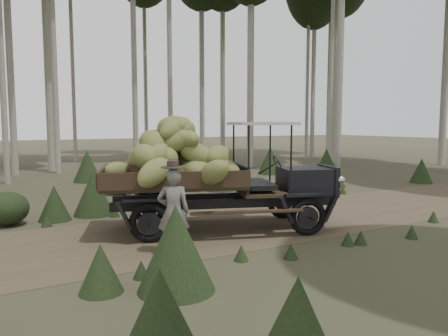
# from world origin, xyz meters

# --- Properties ---
(ground) EXTENTS (120.00, 120.00, 0.00)m
(ground) POSITION_xyz_m (0.00, 0.00, 0.00)
(ground) COLOR #473D2B
(ground) RESTS_ON ground
(dirt_track) EXTENTS (70.00, 4.00, 0.01)m
(dirt_track) POSITION_xyz_m (0.00, 0.00, 0.00)
(dirt_track) COLOR brown
(dirt_track) RESTS_ON ground
(banana_truck) EXTENTS (5.67, 3.53, 2.70)m
(banana_truck) POSITION_xyz_m (-2.63, -0.09, 1.60)
(banana_truck) COLOR black
(banana_truck) RESTS_ON ground
(farmer) EXTENTS (0.71, 0.61, 1.78)m
(farmer) POSITION_xyz_m (-3.86, -1.46, 0.84)
(farmer) COLOR #615F58
(farmer) RESTS_ON ground
(undergrowth) EXTENTS (23.99, 24.49, 1.37)m
(undergrowth) POSITION_xyz_m (-1.40, 1.21, 0.56)
(undergrowth) COLOR #233319
(undergrowth) RESTS_ON ground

